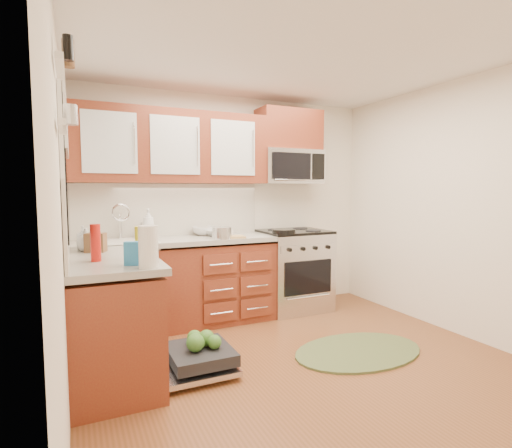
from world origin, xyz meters
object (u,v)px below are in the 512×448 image
cutting_board (231,237)px  rug (358,351)px  sink (124,254)px  paper_towel_roll (148,247)px  skillet (283,231)px  dishwasher (195,360)px  bowl_b (206,231)px  cup (228,234)px  stock_pot (222,233)px  microwave (290,167)px  upper_cabinets (172,147)px  bowl_a (217,232)px  range (294,270)px

cutting_board → rug: bearing=-57.4°
sink → paper_towel_roll: 1.46m
rug → skillet: bearing=98.1°
sink → paper_towel_roll: paper_towel_roll is taller
dishwasher → cutting_board: size_ratio=2.46×
bowl_b → cup: size_ratio=2.67×
dishwasher → stock_pot: bearing=58.7°
microwave → rug: 2.25m
upper_cabinets → skillet: size_ratio=8.07×
skillet → cutting_board: size_ratio=0.89×
upper_cabinets → bowl_a: 1.03m
paper_towel_roll → cup: 1.63m
upper_cabinets → skillet: (1.12, -0.40, -0.90)m
bowl_a → bowl_b: bowl_b is taller
sink → paper_towel_roll: bearing=-90.0°
dishwasher → bowl_b: 1.65m
sink → cutting_board: 1.08m
upper_cabinets → skillet: 1.49m
upper_cabinets → paper_towel_roll: 1.86m
range → cutting_board: 1.00m
upper_cabinets → sink: upper_cabinets is taller
range → bowl_a: 1.06m
stock_pot → upper_cabinets: bearing=140.0°
sink → bowl_a: 1.01m
rug → cutting_board: (-0.75, 1.17, 0.93)m
cup → cutting_board: bearing=-5.7°
cutting_board → paper_towel_roll: size_ratio=1.04×
stock_pot → cup: size_ratio=1.80×
dishwasher → range: bearing=36.3°
microwave → cup: 1.20m
paper_towel_roll → bowl_a: 1.81m
cup → upper_cabinets: bearing=146.9°
upper_cabinets → paper_towel_roll: bearing=-108.3°
microwave → bowl_a: microwave is taller
microwave → stock_pot: (-0.98, -0.33, -0.71)m
skillet → bowl_b: size_ratio=0.85×
stock_pot → bowl_a: (0.04, 0.27, -0.02)m
stock_pot → paper_towel_roll: (-0.95, -1.23, 0.08)m
paper_towel_roll → bowl_a: (0.99, 1.51, -0.10)m
skillet → paper_towel_roll: 2.04m
upper_cabinets → bowl_b: size_ratio=6.90×
skillet → bowl_b: bearing=150.8°
sink → dishwasher: sink is taller
dishwasher → rug: size_ratio=0.58×
range → skillet: (-0.28, -0.25, 0.50)m
cutting_board → stock_pot: bearing=-166.5°
upper_cabinets → cup: (0.50, -0.32, -0.91)m
range → paper_towel_roll: 2.48m
stock_pot → sink: bearing=168.1°
range → bowl_a: (-0.94, 0.06, 0.49)m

